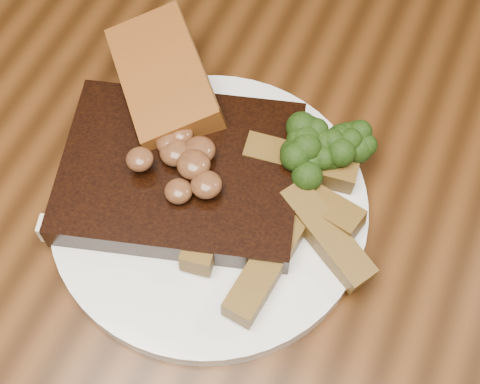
# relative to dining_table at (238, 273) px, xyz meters

# --- Properties ---
(dining_table) EXTENTS (1.60, 0.90, 0.75)m
(dining_table) POSITION_rel_dining_table_xyz_m (0.00, 0.00, 0.00)
(dining_table) COLOR #43230D
(dining_table) RESTS_ON ground
(plate) EXTENTS (0.30, 0.30, 0.01)m
(plate) POSITION_rel_dining_table_xyz_m (-0.03, 0.01, 0.10)
(plate) COLOR white
(plate) RESTS_ON dining_table
(steak) EXTENTS (0.22, 0.19, 0.03)m
(steak) POSITION_rel_dining_table_xyz_m (-0.06, 0.02, 0.12)
(steak) COLOR black
(steak) RESTS_ON plate
(steak_bone) EXTENTS (0.16, 0.06, 0.02)m
(steak_bone) POSITION_rel_dining_table_xyz_m (-0.06, -0.05, 0.11)
(steak_bone) COLOR beige
(steak_bone) RESTS_ON plate
(mushroom_pile) EXTENTS (0.07, 0.07, 0.03)m
(mushroom_pile) POSITION_rel_dining_table_xyz_m (-0.06, 0.02, 0.15)
(mushroom_pile) COLOR brown
(mushroom_pile) RESTS_ON steak
(garlic_bread) EXTENTS (0.13, 0.13, 0.03)m
(garlic_bread) POSITION_rel_dining_table_xyz_m (-0.10, 0.08, 0.12)
(garlic_bread) COLOR brown
(garlic_bread) RESTS_ON plate
(potato_wedges) EXTENTS (0.12, 0.12, 0.02)m
(potato_wedges) POSITION_rel_dining_table_xyz_m (0.04, 0.01, 0.12)
(potato_wedges) COLOR brown
(potato_wedges) RESTS_ON plate
(broccoli_cluster) EXTENTS (0.07, 0.07, 0.04)m
(broccoli_cluster) POSITION_rel_dining_table_xyz_m (0.03, 0.08, 0.12)
(broccoli_cluster) COLOR #1F360C
(broccoli_cluster) RESTS_ON plate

